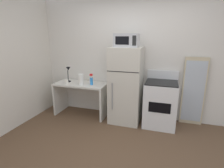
{
  "coord_description": "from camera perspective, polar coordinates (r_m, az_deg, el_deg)",
  "views": [
    {
      "loc": [
        0.69,
        -2.21,
        1.8
      ],
      "look_at": [
        -0.36,
        1.1,
        0.86
      ],
      "focal_mm": 28.79,
      "sensor_mm": 36.0,
      "label": 1
    }
  ],
  "objects": [
    {
      "name": "coffee_mug",
      "position": [
        4.14,
        -14.24,
        0.67
      ],
      "size": [
        0.08,
        0.08,
        0.09
      ],
      "primitive_type": "cylinder",
      "color": "white",
      "rests_on": "desk"
    },
    {
      "name": "desk",
      "position": [
        4.21,
        -9.65,
        -2.69
      ],
      "size": [
        1.18,
        0.58,
        0.75
      ],
      "color": "silver",
      "rests_on": "ground"
    },
    {
      "name": "leaning_mirror",
      "position": [
        3.99,
        24.45,
        -2.25
      ],
      "size": [
        0.44,
        0.03,
        1.4
      ],
      "color": "#C6B793",
      "rests_on": "ground"
    },
    {
      "name": "paper_towel_roll",
      "position": [
        3.98,
        -9.84,
        1.44
      ],
      "size": [
        0.11,
        0.11,
        0.24
      ],
      "primitive_type": "cylinder",
      "color": "white",
      "rests_on": "desk"
    },
    {
      "name": "spray_bottle",
      "position": [
        3.95,
        -6.54,
        1.12
      ],
      "size": [
        0.06,
        0.06,
        0.25
      ],
      "color": "#2D8CEA",
      "rests_on": "desk"
    },
    {
      "name": "refrigerator",
      "position": [
        3.76,
        4.47,
        -0.46
      ],
      "size": [
        0.64,
        0.64,
        1.58
      ],
      "color": "beige",
      "rests_on": "ground"
    },
    {
      "name": "microwave",
      "position": [
        3.6,
        4.7,
        13.68
      ],
      "size": [
        0.46,
        0.35,
        0.26
      ],
      "color": "#B7B7BC",
      "rests_on": "refrigerator"
    },
    {
      "name": "ground_plane",
      "position": [
        2.93,
        0.19,
        -22.73
      ],
      "size": [
        12.0,
        12.0,
        0.0
      ],
      "primitive_type": "plane",
      "color": "brown"
    },
    {
      "name": "oven_range",
      "position": [
        3.79,
        15.06,
        -6.01
      ],
      "size": [
        0.63,
        0.61,
        1.1
      ],
      "color": "white",
      "rests_on": "ground"
    },
    {
      "name": "desk_lamp",
      "position": [
        4.26,
        -13.72,
        3.78
      ],
      "size": [
        0.14,
        0.12,
        0.35
      ],
      "color": "black",
      "rests_on": "desk"
    },
    {
      "name": "wall_back_white",
      "position": [
        4.0,
        7.55,
        7.86
      ],
      "size": [
        5.0,
        0.1,
        2.6
      ],
      "primitive_type": "cube",
      "color": "silver",
      "rests_on": "ground"
    }
  ]
}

